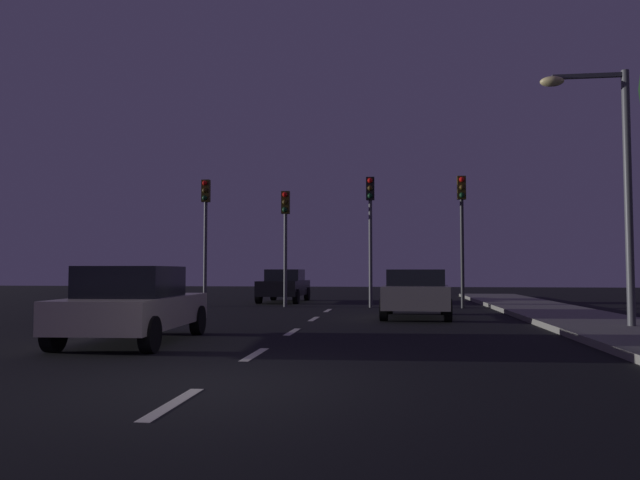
# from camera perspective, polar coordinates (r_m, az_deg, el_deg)

# --- Properties ---
(ground_plane) EXTENTS (80.00, 80.00, 0.00)m
(ground_plane) POSITION_cam_1_polar(r_m,az_deg,el_deg) (14.66, -2.25, -8.50)
(ground_plane) COLOR black
(sidewalk_curb_right) EXTENTS (3.00, 40.00, 0.15)m
(sidewalk_curb_right) POSITION_cam_1_polar(r_m,az_deg,el_deg) (15.36, 26.84, -7.65)
(sidewalk_curb_right) COLOR gray
(sidewalk_curb_right) RESTS_ON ground_plane
(lane_stripe_nearest) EXTENTS (0.16, 1.60, 0.01)m
(lane_stripe_nearest) POSITION_cam_1_polar(r_m,az_deg,el_deg) (6.78, -13.83, -14.88)
(lane_stripe_nearest) COLOR silver
(lane_stripe_nearest) RESTS_ON ground_plane
(lane_stripe_second) EXTENTS (0.16, 1.60, 0.01)m
(lane_stripe_second) POSITION_cam_1_polar(r_m,az_deg,el_deg) (10.37, -6.22, -10.77)
(lane_stripe_second) COLOR silver
(lane_stripe_second) RESTS_ON ground_plane
(lane_stripe_third) EXTENTS (0.16, 1.60, 0.01)m
(lane_stripe_third) POSITION_cam_1_polar(r_m,az_deg,el_deg) (14.07, -2.65, -8.72)
(lane_stripe_third) COLOR silver
(lane_stripe_third) RESTS_ON ground_plane
(lane_stripe_fourth) EXTENTS (0.16, 1.60, 0.01)m
(lane_stripe_fourth) POSITION_cam_1_polar(r_m,az_deg,el_deg) (17.82, -0.59, -7.51)
(lane_stripe_fourth) COLOR silver
(lane_stripe_fourth) RESTS_ON ground_plane
(lane_stripe_fifth) EXTENTS (0.16, 1.60, 0.01)m
(lane_stripe_fifth) POSITION_cam_1_polar(r_m,az_deg,el_deg) (21.58, 0.75, -6.72)
(lane_stripe_fifth) COLOR silver
(lane_stripe_fifth) RESTS_ON ground_plane
(traffic_signal_far_left) EXTENTS (0.32, 0.38, 5.11)m
(traffic_signal_far_left) POSITION_cam_1_polar(r_m,az_deg,el_deg) (24.62, -10.85, 2.10)
(traffic_signal_far_left) COLOR #4C4C51
(traffic_signal_far_left) RESTS_ON ground_plane
(traffic_signal_center_left) EXTENTS (0.32, 0.38, 4.59)m
(traffic_signal_center_left) POSITION_cam_1_polar(r_m,az_deg,el_deg) (23.80, -3.31, 1.42)
(traffic_signal_center_left) COLOR #4C4C51
(traffic_signal_center_left) RESTS_ON ground_plane
(traffic_signal_center_right) EXTENTS (0.32, 0.38, 5.09)m
(traffic_signal_center_right) POSITION_cam_1_polar(r_m,az_deg,el_deg) (23.46, 4.82, 2.28)
(traffic_signal_center_right) COLOR #4C4C51
(traffic_signal_center_right) RESTS_ON ground_plane
(traffic_signal_far_right) EXTENTS (0.32, 0.38, 5.07)m
(traffic_signal_far_right) POSITION_cam_1_polar(r_m,az_deg,el_deg) (23.59, 13.35, 2.28)
(traffic_signal_far_right) COLOR #2D2D30
(traffic_signal_far_right) RESTS_ON ground_plane
(car_stopped_ahead) EXTENTS (2.16, 4.03, 1.46)m
(car_stopped_ahead) POSITION_cam_1_polar(r_m,az_deg,el_deg) (18.45, 9.12, -4.99)
(car_stopped_ahead) COLOR gray
(car_stopped_ahead) RESTS_ON ground_plane
(car_adjacent_lane) EXTENTS (2.14, 4.26, 1.51)m
(car_adjacent_lane) POSITION_cam_1_polar(r_m,az_deg,el_deg) (12.48, -17.30, -5.85)
(car_adjacent_lane) COLOR beige
(car_adjacent_lane) RESTS_ON ground_plane
(car_oncoming_far) EXTENTS (1.92, 4.14, 1.49)m
(car_oncoming_far) POSITION_cam_1_polar(r_m,az_deg,el_deg) (27.51, -3.41, -4.33)
(car_oncoming_far) COLOR black
(car_oncoming_far) RESTS_ON ground_plane
(street_lamp_right) EXTENTS (2.03, 0.36, 6.15)m
(street_lamp_right) POSITION_cam_1_polar(r_m,az_deg,el_deg) (15.71, 26.01, 6.02)
(street_lamp_right) COLOR #4C4C51
(street_lamp_right) RESTS_ON ground_plane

